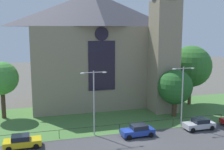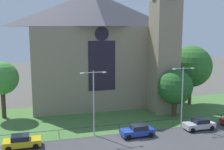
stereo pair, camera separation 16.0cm
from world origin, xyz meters
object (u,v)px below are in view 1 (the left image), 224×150
object	(u,v)px
streetlamp_near	(94,95)
parked_car_yellow	(22,141)
tree_left_far	(2,78)
church_building	(99,48)
streetlamp_far	(183,89)
parked_car_blue	(138,131)
tree_right_near	(175,87)
tree_right_far	(191,66)
parked_car_silver	(199,124)

from	to	relation	value
streetlamp_near	parked_car_yellow	bearing A→B (deg)	-170.35
tree_left_far	church_building	bearing A→B (deg)	14.81
streetlamp_far	parked_car_blue	world-z (taller)	streetlamp_far
church_building	parked_car_yellow	bearing A→B (deg)	-128.19
tree_right_near	parked_car_yellow	bearing A→B (deg)	-165.34
tree_left_far	streetlamp_near	bearing A→B (deg)	-42.36
church_building	parked_car_blue	xyz separation A→B (m)	(1.06, -16.91, -9.53)
tree_left_far	tree_right_near	bearing A→B (deg)	-13.93
parked_car_yellow	parked_car_blue	bearing A→B (deg)	-1.74
tree_right_far	streetlamp_far	distance (m)	12.55
parked_car_yellow	parked_car_blue	xyz separation A→B (m)	(14.07, -0.38, 0.00)
tree_right_near	church_building	bearing A→B (deg)	132.22
tree_right_far	streetlamp_near	distance (m)	22.37
parked_car_yellow	tree_right_far	bearing A→B (deg)	21.63
streetlamp_near	parked_car_yellow	xyz separation A→B (m)	(-8.80, -1.50, -4.58)
tree_right_far	streetlamp_far	size ratio (longest dim) A/B	1.27
parked_car_silver	parked_car_blue	bearing A→B (deg)	-0.25
tree_right_far	parked_car_silver	bearing A→B (deg)	-115.68
parked_car_blue	tree_left_far	bearing A→B (deg)	-38.15
streetlamp_near	streetlamp_far	xyz separation A→B (m)	(12.55, 0.00, 0.02)
tree_right_near	streetlamp_far	xyz separation A→B (m)	(-1.29, -4.42, 0.67)
church_building	parked_car_silver	distance (m)	21.82
tree_right_near	parked_car_blue	size ratio (longest dim) A/B	1.74
tree_right_near	parked_car_blue	distance (m)	11.33
tree_left_far	parked_car_silver	distance (m)	29.48
tree_right_near	streetlamp_near	world-z (taller)	streetlamp_near
streetlamp_far	parked_car_blue	size ratio (longest dim) A/B	1.98
parked_car_yellow	church_building	bearing A→B (deg)	51.60
tree_right_far	tree_left_far	world-z (taller)	tree_right_far
streetlamp_near	parked_car_blue	bearing A→B (deg)	-19.56
streetlamp_far	church_building	bearing A→B (deg)	119.01
church_building	parked_car_blue	size ratio (longest dim) A/B	6.12
streetlamp_near	parked_car_silver	size ratio (longest dim) A/B	1.99
tree_right_near	streetlamp_far	distance (m)	4.66
streetlamp_far	parked_car_blue	xyz separation A→B (m)	(-7.28, -1.87, -4.60)
tree_left_far	parked_car_yellow	xyz separation A→B (m)	(3.04, -12.29, -5.43)
church_building	tree_left_far	size ratio (longest dim) A/B	2.98
parked_car_silver	tree_left_far	bearing A→B (deg)	-26.33
church_building	streetlamp_near	bearing A→B (deg)	-105.63
streetlamp_far	tree_right_near	bearing A→B (deg)	73.74
church_building	parked_car_yellow	xyz separation A→B (m)	(-13.01, -16.54, -9.53)
tree_right_near	streetlamp_near	size ratio (longest dim) A/B	0.88
tree_right_far	tree_left_far	xyz separation A→B (m)	(-31.77, 0.78, -0.80)
tree_right_far	tree_left_far	distance (m)	31.79
streetlamp_near	church_building	bearing A→B (deg)	74.37
tree_right_near	parked_car_blue	bearing A→B (deg)	-143.68
parked_car_silver	church_building	bearing A→B (deg)	-59.76
parked_car_yellow	parked_car_silver	xyz separation A→B (m)	(23.04, -0.34, 0.00)
tree_right_far	parked_car_blue	world-z (taller)	tree_right_far
church_building	tree_left_far	xyz separation A→B (m)	(-16.05, -4.24, -4.10)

